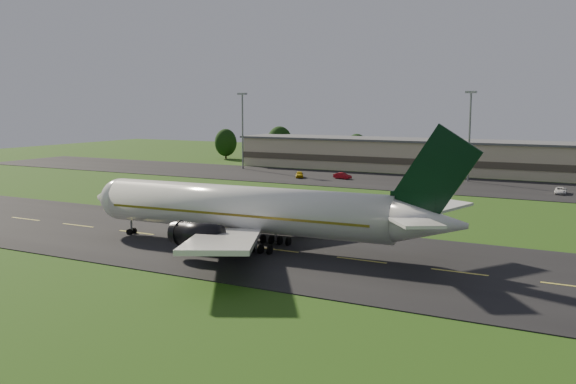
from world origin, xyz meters
The scene contains 11 objects.
ground centered at (0.00, 0.00, 0.00)m, with size 360.00×360.00×0.00m, color #254110.
taxiway centered at (0.00, 0.00, 0.05)m, with size 220.00×30.00×0.10m, color black.
apron centered at (0.00, 72.00, 0.05)m, with size 260.00×30.00×0.10m, color black.
airliner centered at (-3.66, 0.05, 4.66)m, with size 51.30×42.12×15.57m.
terminal centered at (6.40, 96.18, 3.99)m, with size 145.00×16.00×8.40m.
light_mast_west centered at (-55.00, 80.00, 12.74)m, with size 2.40×1.20×20.35m.
light_mast_centre centered at (5.00, 80.00, 12.74)m, with size 2.40×1.20×20.35m.
tree_line centered at (16.20, 106.07, 5.02)m, with size 199.70×8.79×10.67m.
service_vehicle_a centered at (-31.99, 68.58, 0.85)m, with size 1.78×4.43×1.51m, color #C09F0B.
service_vehicle_b centered at (-21.94, 71.03, 0.82)m, with size 1.53×4.38×1.44m, color maroon.
service_vehicle_c centered at (25.56, 68.15, 0.75)m, with size 2.15×4.66×1.29m, color white.
Camera 1 is at (36.98, -66.23, 17.73)m, focal length 40.00 mm.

